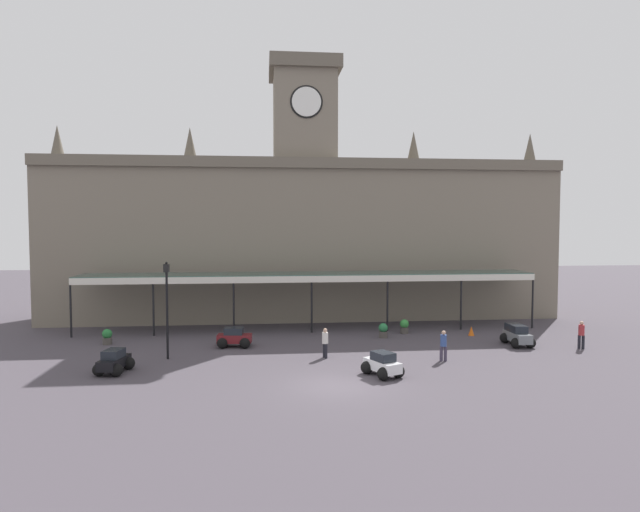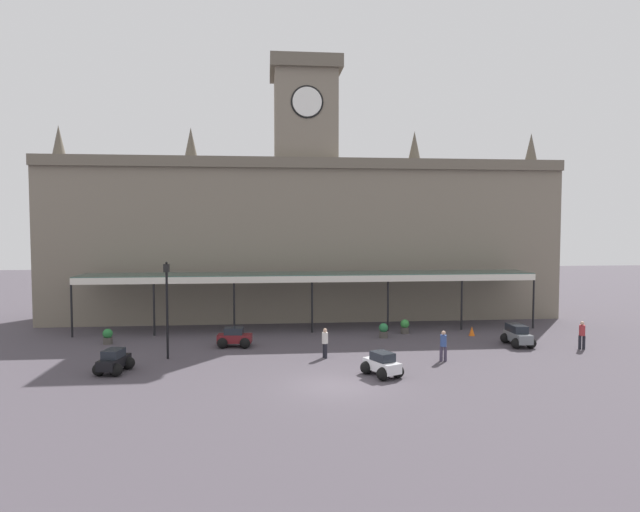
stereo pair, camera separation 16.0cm
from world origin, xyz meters
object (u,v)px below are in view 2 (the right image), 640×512
Objects in this scene: traffic_cone at (472,331)px; car_white_sedan at (382,366)px; car_grey_estate at (518,336)px; planter_near_kerb at (405,326)px; planter_by_canopy at (383,330)px; victorian_lamppost at (167,299)px; planter_forecourt_centre at (108,336)px; car_black_sedan at (114,363)px; pedestrian_near_entrance at (443,345)px; car_maroon_sedan at (235,339)px; pedestrian_beside_cars at (325,342)px; pedestrian_crossing_forecourt at (582,334)px.

car_white_sedan is at bearing -131.63° from traffic_cone.
car_grey_estate is 2.35× the size of planter_near_kerb.
planter_by_canopy is at bearing 158.05° from car_grey_estate.
car_grey_estate is 8.30m from planter_by_canopy.
planter_by_canopy is (2.02, 8.97, -0.01)m from car_white_sedan.
planter_by_canopy is at bearing 77.30° from car_white_sedan.
planter_forecourt_centre is (-4.38, 4.19, -2.82)m from victorian_lamppost.
car_black_sedan is 1.31× the size of pedestrian_near_entrance.
car_maroon_sedan is (-17.26, 1.35, -0.06)m from car_grey_estate.
planter_forecourt_centre is (-23.49, -0.30, 0.18)m from traffic_cone.
planter_near_kerb is (6.17, 6.36, -0.42)m from pedestrian_beside_cars.
car_maroon_sedan is 1.27× the size of pedestrian_near_entrance.
victorian_lamppost reaches higher than planter_forecourt_centre.
planter_near_kerb is (-4.27, 1.20, 0.18)m from traffic_cone.
victorian_lamppost is 5.61× the size of planter_forecourt_centre.
pedestrian_beside_cars is (-12.10, -1.98, 0.34)m from car_grey_estate.
car_grey_estate is at bearing -6.54° from planter_forecourt_centre.
car_black_sedan is 3.50× the size of traffic_cone.
car_black_sedan is 7.76m from car_maroon_sedan.
planter_near_kerb is (11.33, 3.03, -0.01)m from car_maroon_sedan.
pedestrian_near_entrance is (17.16, 0.60, 0.41)m from car_black_sedan.
car_grey_estate is 6.69m from pedestrian_near_entrance.
car_black_sedan reaches higher than traffic_cone.
car_grey_estate is at bearing 31.15° from car_white_sedan.
planter_by_canopy is at bearing 18.64° from victorian_lamppost.
car_maroon_sedan is at bearing 175.52° from car_grey_estate.
victorian_lamppost is (-11.06, 4.56, 2.81)m from car_white_sedan.
car_grey_estate reaches higher than car_black_sedan.
car_white_sedan is 0.42× the size of victorian_lamppost.
pedestrian_near_entrance is (3.92, 2.54, 0.41)m from car_white_sedan.
pedestrian_near_entrance is 1.74× the size of planter_forecourt_centre.
car_maroon_sedan reaches higher than planter_near_kerb.
victorian_lamppost is 5.61× the size of planter_by_canopy.
car_grey_estate is 1.03× the size of car_black_sedan.
car_black_sedan is 0.41× the size of victorian_lamppost.
traffic_cone is at bearing -15.64° from planter_near_kerb.
traffic_cone is (10.44, 5.17, -0.60)m from pedestrian_beside_cars.
car_white_sedan is 1.02× the size of car_black_sedan.
planter_by_canopy is at bearing -179.16° from traffic_cone.
car_white_sedan is 10.93m from planter_near_kerb.
planter_near_kerb is (3.78, 10.26, -0.01)m from car_white_sedan.
car_white_sedan is at bearing -148.85° from car_grey_estate.
pedestrian_crossing_forecourt is 1.00× the size of pedestrian_near_entrance.
car_black_sedan reaches higher than planter_forecourt_centre.
pedestrian_crossing_forecourt and pedestrian_near_entrance have the same top height.
pedestrian_beside_cars is 8.87m from planter_near_kerb.
victorian_lamppost is (2.18, 2.62, 2.81)m from car_black_sedan.
traffic_cone is at bearing 18.50° from car_black_sedan.
planter_near_kerb is at bearing 21.00° from victorian_lamppost.
car_white_sedan reaches higher than planter_by_canopy.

